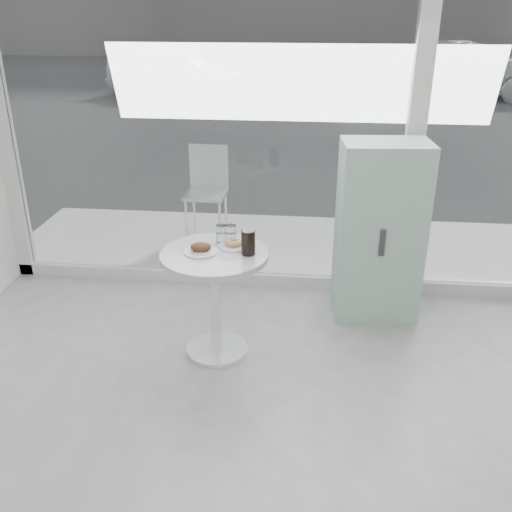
# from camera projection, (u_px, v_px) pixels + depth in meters

# --- Properties ---
(room_shell) EXTENTS (6.00, 6.00, 6.00)m
(room_shell) POSITION_uv_depth(u_px,v_px,m) (235.00, 242.00, 1.02)
(room_shell) COLOR white
(room_shell) RESTS_ON ground
(storefront) EXTENTS (5.00, 0.14, 3.00)m
(storefront) POSITION_uv_depth(u_px,v_px,m) (310.00, 84.00, 4.32)
(storefront) COLOR silver
(storefront) RESTS_ON ground
(main_table) EXTENTS (0.72, 0.72, 0.77)m
(main_table) POSITION_uv_depth(u_px,v_px,m) (215.00, 282.00, 3.86)
(main_table) COLOR white
(main_table) RESTS_ON ground
(patio_deck) EXTENTS (5.60, 1.60, 0.05)m
(patio_deck) POSITION_uv_depth(u_px,v_px,m) (297.00, 246.00, 5.75)
(patio_deck) COLOR white
(patio_deck) RESTS_ON ground
(street) EXTENTS (40.00, 24.00, 0.00)m
(street) POSITION_uv_depth(u_px,v_px,m) (313.00, 84.00, 16.81)
(street) COLOR #343434
(street) RESTS_ON ground
(mint_cabinet) EXTENTS (0.67, 0.48, 1.38)m
(mint_cabinet) POSITION_uv_depth(u_px,v_px,m) (379.00, 232.00, 4.33)
(mint_cabinet) COLOR #8BB2A0
(mint_cabinet) RESTS_ON ground
(patio_chair) EXTENTS (0.41, 0.41, 0.92)m
(patio_chair) POSITION_uv_depth(u_px,v_px,m) (207.00, 186.00, 5.77)
(patio_chair) COLOR white
(patio_chair) RESTS_ON patio_deck
(car_white) EXTENTS (4.01, 2.52, 1.27)m
(car_white) POSITION_uv_depth(u_px,v_px,m) (179.00, 71.00, 14.44)
(car_white) COLOR white
(car_white) RESTS_ON street
(car_silver) EXTENTS (4.24, 2.47, 1.32)m
(car_silver) POSITION_uv_depth(u_px,v_px,m) (468.00, 70.00, 14.35)
(car_silver) COLOR #A3A5AA
(car_silver) RESTS_ON street
(plate_fritter) EXTENTS (0.23, 0.23, 0.07)m
(plate_fritter) POSITION_uv_depth(u_px,v_px,m) (201.00, 249.00, 3.76)
(plate_fritter) COLOR white
(plate_fritter) RESTS_ON main_table
(plate_donut) EXTENTS (0.20, 0.20, 0.05)m
(plate_donut) POSITION_uv_depth(u_px,v_px,m) (234.00, 244.00, 3.85)
(plate_donut) COLOR white
(plate_donut) RESTS_ON main_table
(water_tumbler_a) EXTENTS (0.08, 0.08, 0.12)m
(water_tumbler_a) POSITION_uv_depth(u_px,v_px,m) (221.00, 235.00, 3.91)
(water_tumbler_a) COLOR white
(water_tumbler_a) RESTS_ON main_table
(water_tumbler_b) EXTENTS (0.08, 0.08, 0.13)m
(water_tumbler_b) POSITION_uv_depth(u_px,v_px,m) (231.00, 235.00, 3.90)
(water_tumbler_b) COLOR white
(water_tumbler_b) RESTS_ON main_table
(cola_glass) EXTENTS (0.09, 0.09, 0.18)m
(cola_glass) POSITION_uv_depth(u_px,v_px,m) (248.00, 242.00, 3.71)
(cola_glass) COLOR white
(cola_glass) RESTS_ON main_table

